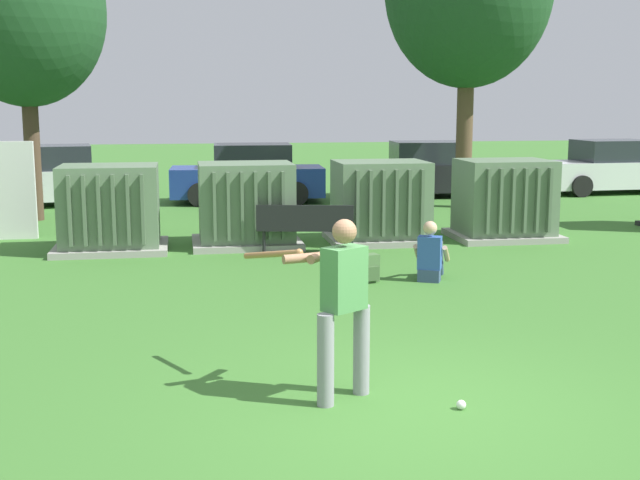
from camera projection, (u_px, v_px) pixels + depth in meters
The scene contains 15 objects.
ground_plane at pixel (404, 407), 7.74m from camera, with size 96.00×96.00×0.00m, color #3D752D.
transformer_west at pixel (110, 209), 15.61m from camera, with size 2.10×1.70×1.62m.
transformer_mid_west at pixel (246, 206), 16.18m from camera, with size 2.10×1.70×1.62m.
transformer_mid_east at pixel (381, 203), 16.62m from camera, with size 2.10×1.70×1.62m.
transformer_east at pixel (504, 200), 17.00m from camera, with size 2.10×1.70×1.62m.
park_bench at pixel (305, 225), 15.40m from camera, with size 1.84×0.75×0.92m.
batter at pixel (340, 299), 7.81m from camera, with size 1.13×1.46×1.74m.
sports_ball at pixel (461, 405), 7.66m from camera, with size 0.09×0.09×0.09m, color white.
seated_spectator at pixel (430, 257), 13.11m from camera, with size 0.67×0.79×0.96m.
backpack at pixel (368, 269), 13.00m from camera, with size 0.36×0.33×0.44m.
tree_left at pixel (24, 12), 18.96m from camera, with size 3.67×3.67×7.02m.
parked_car_leftmost at pixel (47, 178), 22.35m from camera, with size 4.40×2.36×1.62m.
parked_car_left_of_center at pixel (249, 175), 23.11m from camera, with size 4.28×2.09×1.62m.
parked_car_right_of_center at pixel (425, 171), 24.46m from camera, with size 4.30×2.12×1.62m.
parked_car_rightmost at pixel (608, 168), 25.40m from camera, with size 4.27×2.06×1.62m.
Camera 1 is at (-1.99, -7.14, 2.82)m, focal length 46.61 mm.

